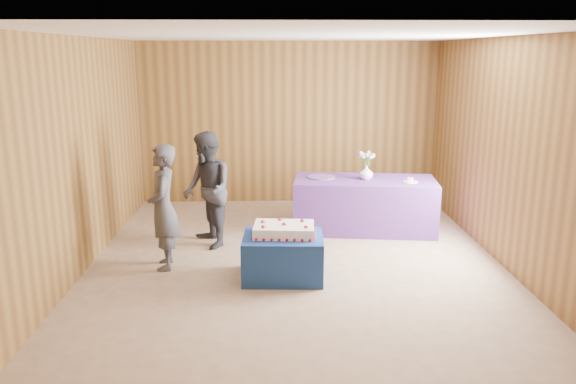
{
  "coord_description": "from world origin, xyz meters",
  "views": [
    {
      "loc": [
        -0.29,
        -6.45,
        2.52
      ],
      "look_at": [
        -0.09,
        0.1,
        0.88
      ],
      "focal_mm": 35.0,
      "sensor_mm": 36.0,
      "label": 1
    }
  ],
  "objects_px": {
    "serving_table": "(364,205)",
    "sheet_cake": "(284,230)",
    "cake_table": "(283,257)",
    "guest_left": "(163,207)",
    "guest_right": "(207,190)",
    "vase": "(366,172)"
  },
  "relations": [
    {
      "from": "sheet_cake",
      "to": "guest_left",
      "type": "xyz_separation_m",
      "value": [
        -1.41,
        0.32,
        0.18
      ]
    },
    {
      "from": "serving_table",
      "to": "sheet_cake",
      "type": "distance_m",
      "value": 2.11
    },
    {
      "from": "vase",
      "to": "guest_right",
      "type": "distance_m",
      "value": 2.29
    },
    {
      "from": "cake_table",
      "to": "serving_table",
      "type": "xyz_separation_m",
      "value": [
        1.21,
        1.76,
        0.12
      ]
    },
    {
      "from": "cake_table",
      "to": "sheet_cake",
      "type": "xyz_separation_m",
      "value": [
        0.01,
        0.04,
        0.31
      ]
    },
    {
      "from": "serving_table",
      "to": "vase",
      "type": "xyz_separation_m",
      "value": [
        0.01,
        0.0,
        0.47
      ]
    },
    {
      "from": "sheet_cake",
      "to": "guest_left",
      "type": "relative_size",
      "value": 0.5
    },
    {
      "from": "serving_table",
      "to": "sheet_cake",
      "type": "bearing_deg",
      "value": -118.17
    },
    {
      "from": "cake_table",
      "to": "guest_left",
      "type": "height_order",
      "value": "guest_left"
    },
    {
      "from": "sheet_cake",
      "to": "serving_table",
      "type": "bearing_deg",
      "value": 59.24
    },
    {
      "from": "cake_table",
      "to": "guest_left",
      "type": "distance_m",
      "value": 1.53
    },
    {
      "from": "serving_table",
      "to": "guest_left",
      "type": "relative_size",
      "value": 1.34
    },
    {
      "from": "serving_table",
      "to": "sheet_cake",
      "type": "relative_size",
      "value": 2.7
    },
    {
      "from": "serving_table",
      "to": "guest_left",
      "type": "xyz_separation_m",
      "value": [
        -2.61,
        -1.4,
        0.37
      ]
    },
    {
      "from": "sheet_cake",
      "to": "vase",
      "type": "distance_m",
      "value": 2.13
    },
    {
      "from": "vase",
      "to": "guest_left",
      "type": "height_order",
      "value": "guest_left"
    },
    {
      "from": "cake_table",
      "to": "guest_right",
      "type": "bearing_deg",
      "value": 133.2
    },
    {
      "from": "cake_table",
      "to": "guest_right",
      "type": "height_order",
      "value": "guest_right"
    },
    {
      "from": "serving_table",
      "to": "sheet_cake",
      "type": "xyz_separation_m",
      "value": [
        -1.2,
        -1.72,
        0.19
      ]
    },
    {
      "from": "serving_table",
      "to": "guest_right",
      "type": "height_order",
      "value": "guest_right"
    },
    {
      "from": "guest_left",
      "to": "vase",
      "type": "bearing_deg",
      "value": 109.98
    },
    {
      "from": "guest_right",
      "to": "guest_left",
      "type": "bearing_deg",
      "value": -53.5
    }
  ]
}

